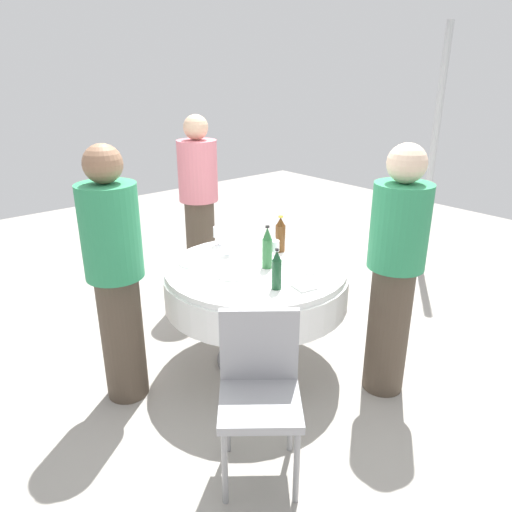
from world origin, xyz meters
TOP-DOWN VIEW (x-y plane):
  - ground_plane at (0.00, 0.00)m, footprint 10.00×10.00m
  - dining_table at (0.00, 0.00)m, footprint 1.24×1.24m
  - bottle_green_west at (0.06, 0.04)m, footprint 0.07×0.07m
  - bottle_brown_east at (-0.11, 0.32)m, footprint 0.07×0.07m
  - bottle_dark_green_rear at (0.34, -0.13)m, footprint 0.06×0.06m
  - wine_glass_north at (-0.50, 0.06)m, footprint 0.08×0.08m
  - wine_glass_right at (0.03, 0.14)m, footprint 0.07×0.07m
  - wine_glass_outer at (-0.30, -0.01)m, footprint 0.07×0.07m
  - plate_inner at (0.01, -0.20)m, footprint 0.23×0.23m
  - plate_mid at (0.27, 0.25)m, footprint 0.20×0.20m
  - plate_far at (-0.31, -0.27)m, footprint 0.25×0.25m
  - spoon_east at (0.10, -0.45)m, footprint 0.18×0.05m
  - fork_rear at (-0.13, 0.14)m, footprint 0.18×0.03m
  - folded_napkin at (0.44, 0.01)m, footprint 0.14×0.14m
  - person_west at (-0.26, -0.87)m, footprint 0.34×0.34m
  - person_east at (-1.19, 0.35)m, footprint 0.34×0.34m
  - person_rear at (0.77, 0.45)m, footprint 0.34×0.34m
  - chair_outer at (0.75, -0.61)m, footprint 0.56×0.56m
  - tent_pole_main at (-0.28, 2.57)m, footprint 0.07×0.07m

SIDE VIEW (x-z plane):
  - ground_plane at x=0.00m, z-range 0.00..0.00m
  - chair_outer at x=0.75m, z-range 0.08..0.95m
  - dining_table at x=0.00m, z-range 0.22..0.96m
  - spoon_east at x=0.10m, z-range 0.74..0.74m
  - fork_rear at x=-0.13m, z-range 0.74..0.74m
  - plate_mid at x=0.27m, z-range 0.74..0.76m
  - plate_far at x=-0.31m, z-range 0.74..0.76m
  - plate_inner at x=0.01m, z-range 0.74..0.76m
  - folded_napkin at x=0.44m, z-range 0.74..0.76m
  - person_rear at x=0.77m, z-range 0.04..1.64m
  - wine_glass_north at x=-0.50m, z-range 0.77..0.91m
  - person_west at x=-0.26m, z-range 0.04..1.64m
  - wine_glass_outer at x=-0.30m, z-range 0.77..0.93m
  - person_east at x=-1.19m, z-range 0.04..1.67m
  - wine_glass_right at x=0.03m, z-range 0.77..0.93m
  - bottle_dark_green_rear at x=0.34m, z-range 0.73..0.99m
  - bottle_brown_east at x=-0.11m, z-range 0.73..1.00m
  - bottle_green_west at x=0.06m, z-range 0.73..1.02m
  - tent_pole_main at x=-0.28m, z-range 0.00..2.40m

